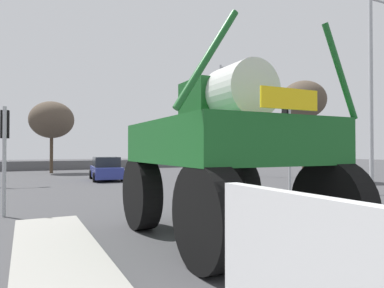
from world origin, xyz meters
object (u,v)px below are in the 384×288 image
Objects in this scene: oversize_sprayer at (226,151)px; sedan_ahead at (106,169)px; bare_tree_right at (304,100)px; traffic_signal_near_right at (287,126)px; streetlight_near_right at (373,85)px; streetlight_far_right at (222,114)px; traffic_signal_near_left at (5,137)px; bare_tree_far_center at (52,120)px.

sedan_ahead is at bearing -3.04° from oversize_sprayer.
oversize_sprayer reaches higher than sedan_ahead.
bare_tree_right reaches higher than sedan_ahead.
traffic_signal_near_right is at bearing -148.82° from sedan_ahead.
bare_tree_right is (2.27, 6.65, 0.30)m from streetlight_near_right.
streetlight_near_right is at bearing -90.40° from streetlight_far_right.
streetlight_near_right is at bearing -139.20° from sedan_ahead.
traffic_signal_near_left is 0.79× the size of traffic_signal_near_right.
bare_tree_right is (5.87, 5.20, 2.13)m from traffic_signal_near_right.
traffic_signal_near_right is at bearing 158.04° from streetlight_near_right.
streetlight_far_right is at bearing 89.60° from streetlight_near_right.
bare_tree_far_center is at bearing 112.31° from traffic_signal_near_right.
streetlight_far_right reaches higher than sedan_ahead.
sedan_ahead is 1.29× the size of traffic_signal_near_left.
bare_tree_right reaches higher than traffic_signal_near_right.
bare_tree_right is at bearing -46.45° from bare_tree_far_center.
traffic_signal_near_right is at bearing -138.49° from bare_tree_right.
streetlight_near_right is (14.46, -1.47, 2.49)m from traffic_signal_near_left.
streetlight_near_right reaches higher than traffic_signal_near_right.
sedan_ahead is at bearing 116.06° from traffic_signal_near_right.
bare_tree_right is (2.18, -6.55, 0.36)m from streetlight_far_right.
traffic_signal_near_right is 0.48× the size of streetlight_far_right.
traffic_signal_near_right is (10.86, -0.01, 0.65)m from traffic_signal_near_left.
oversize_sprayer is 0.82× the size of bare_tree_right.
streetlight_far_right is at bearing -81.35° from sedan_ahead.
sedan_ahead is at bearing 64.24° from traffic_signal_near_left.
oversize_sprayer is 0.86× the size of bare_tree_far_center.
streetlight_near_right is (9.07, -12.63, 4.16)m from sedan_ahead.
traffic_signal_near_right is (6.26, 5.17, 1.09)m from oversize_sprayer.
sedan_ahead is 0.48× the size of streetlight_near_right.
bare_tree_far_center reaches higher than traffic_signal_near_left.
bare_tree_far_center is at bearing 82.47° from traffic_signal_near_left.
streetlight_near_right is 1.02× the size of streetlight_far_right.
streetlight_near_right reaches higher than bare_tree_right.
streetlight_far_right is at bearing 38.88° from traffic_signal_near_left.
bare_tree_far_center reaches higher than sedan_ahead.
bare_tree_far_center is at bearing 118.83° from streetlight_near_right.
sedan_ahead is 12.51m from traffic_signal_near_left.
streetlight_far_right is (14.55, 11.73, 2.43)m from traffic_signal_near_left.
traffic_signal_near_left is at bearing -97.53° from bare_tree_far_center.
sedan_ahead is (0.79, 16.35, -1.23)m from oversize_sprayer.
streetlight_near_right is at bearing -61.17° from bare_tree_far_center.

